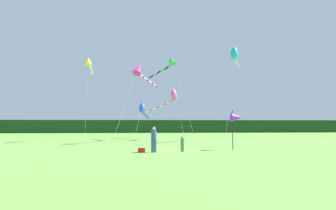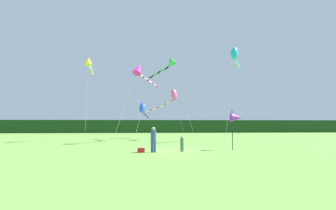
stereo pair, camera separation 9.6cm
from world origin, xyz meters
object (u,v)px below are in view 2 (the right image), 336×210
at_px(kite_cyan, 235,54).
at_px(kite_yellow, 89,62).
at_px(banner_flag_pole, 236,118).
at_px(kite_rainbow, 170,98).
at_px(person_adult, 153,138).
at_px(kite_magenta, 140,70).
at_px(cooler_box, 141,150).
at_px(person_child, 182,143).
at_px(kite_green, 170,62).
at_px(kite_blue, 143,109).

height_order(kite_cyan, kite_yellow, kite_cyan).
height_order(banner_flag_pole, kite_cyan, kite_cyan).
xyz_separation_m(banner_flag_pole, kite_rainbow, (-4.02, 14.25, 2.95)).
distance_m(person_adult, kite_rainbow, 16.41).
bearing_deg(banner_flag_pole, kite_magenta, 132.74).
relative_size(cooler_box, kite_rainbow, 0.07).
distance_m(person_child, banner_flag_pole, 4.91).
height_order(person_adult, kite_green, kite_green).
distance_m(person_adult, kite_cyan, 17.20).
relative_size(person_child, kite_rainbow, 0.16).
bearing_deg(kite_green, cooler_box, -102.18).
height_order(banner_flag_pole, kite_yellow, kite_yellow).
relative_size(kite_green, kite_blue, 1.47).
bearing_deg(person_adult, cooler_box, -177.63).
bearing_deg(cooler_box, kite_green, 77.82).
xyz_separation_m(kite_green, kite_cyan, (7.22, -4.75, -0.05)).
relative_size(banner_flag_pole, kite_yellow, 0.31).
relative_size(kite_green, kite_cyan, 1.00).
bearing_deg(cooler_box, kite_yellow, 116.94).
bearing_deg(kite_green, kite_magenta, -123.42).
height_order(kite_cyan, kite_magenta, kite_cyan).
bearing_deg(kite_magenta, kite_rainbow, 56.40).
distance_m(kite_yellow, kite_blue, 10.42).
height_order(person_adult, kite_cyan, kite_cyan).
distance_m(person_child, kite_yellow, 17.80).
relative_size(kite_green, kite_magenta, 1.26).
relative_size(cooler_box, kite_magenta, 0.06).
relative_size(person_child, kite_yellow, 0.12).
bearing_deg(kite_magenta, banner_flag_pole, -47.26).
bearing_deg(person_adult, kite_rainbow, 80.80).
relative_size(cooler_box, kite_yellow, 0.05).
bearing_deg(kite_blue, person_adult, -86.81).
xyz_separation_m(kite_cyan, kite_magenta, (-11.03, -1.02, -2.26)).
height_order(person_adult, person_child, person_adult).
height_order(banner_flag_pole, kite_magenta, kite_magenta).
relative_size(person_child, kite_magenta, 0.13).
xyz_separation_m(person_child, cooler_box, (-2.97, -0.42, -0.49)).
distance_m(kite_rainbow, kite_cyan, 9.82).
bearing_deg(person_child, person_adult, -169.71).
xyz_separation_m(banner_flag_pole, kite_yellow, (-13.89, 11.39, 6.82)).
bearing_deg(kite_blue, kite_rainbow, -45.79).
height_order(cooler_box, kite_magenta, kite_magenta).
bearing_deg(kite_yellow, kite_blue, 46.28).
xyz_separation_m(person_adult, kite_green, (2.50, 15.60, 9.20)).
xyz_separation_m(person_child, banner_flag_pole, (4.44, 0.95, 1.86)).
height_order(banner_flag_pole, kite_blue, kite_blue).
bearing_deg(banner_flag_pole, person_adult, -168.50).
bearing_deg(kite_blue, person_child, -80.47).
bearing_deg(kite_cyan, banner_flag_pole, -108.48).
distance_m(kite_yellow, kite_magenta, 6.86).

